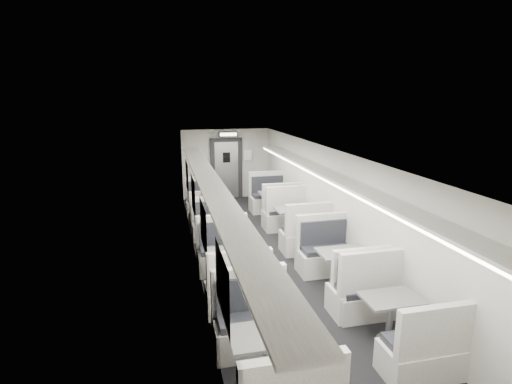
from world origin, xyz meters
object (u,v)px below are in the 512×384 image
booth_right_d (390,319)px  booth_left_b (215,234)px  booth_left_a (205,208)px  booth_left_c (230,269)px  booth_right_b (294,224)px  vestibule_door (226,169)px  exit_sign (228,134)px  booth_right_c (342,270)px  booth_right_a (276,206)px  passenger (213,202)px  booth_left_d (266,361)px

booth_right_d → booth_left_b: bearing=115.4°
booth_left_a → booth_right_d: size_ratio=1.01×
booth_left_c → booth_right_b: booth_right_b is taller
vestibule_door → exit_sign: size_ratio=3.39×
booth_left_a → booth_right_c: 5.20m
booth_left_a → booth_right_a: size_ratio=0.90×
booth_right_d → booth_right_b: bearing=90.0°
booth_left_c → vestibule_door: vestibule_door is taller
booth_left_c → booth_right_c: 2.07m
booth_right_c → passenger: (-1.91, 3.66, 0.45)m
booth_right_a → booth_right_d: booth_right_a is taller
booth_right_a → vestibule_door: bearing=110.2°
booth_left_c → booth_left_b: bearing=90.0°
booth_right_d → exit_sign: size_ratio=3.29×
passenger → booth_right_b: bearing=-48.0°
booth_left_b → booth_left_a: bearing=90.0°
booth_left_b → booth_right_b: (2.00, 0.17, 0.06)m
booth_left_c → vestibule_door: size_ratio=1.02×
exit_sign → booth_right_b: bearing=-75.7°
passenger → booth_left_a: bearing=71.3°
booth_right_a → booth_right_b: booth_right_a is taller
booth_right_a → exit_sign: exit_sign is taller
booth_left_a → booth_right_b: booth_right_b is taller
vestibule_door → booth_left_b: bearing=-102.3°
booth_left_d → booth_right_c: (2.00, 2.16, 0.00)m
booth_right_a → passenger: passenger is taller
booth_left_c → vestibule_door: 6.76m
booth_left_b → vestibule_door: 4.75m
passenger → booth_right_a: bearing=-0.1°
booth_left_c → vestibule_door: bearing=81.5°
booth_left_a → booth_right_a: booth_right_a is taller
booth_left_a → booth_left_d: size_ratio=0.94×
passenger → exit_sign: bearing=50.2°
booth_left_d → booth_right_b: bearing=67.9°
booth_left_c → passenger: 3.16m
booth_right_c → exit_sign: (-1.00, 6.70, 1.88)m
booth_left_b → vestibule_door: vestibule_door is taller
booth_right_a → exit_sign: bearing=114.1°
passenger → vestibule_door: vestibule_door is taller
booth_left_c → vestibule_door: (1.00, 6.66, 0.65)m
booth_right_c → booth_left_d: bearing=-132.8°
booth_left_b → booth_right_a: (2.00, 1.87, 0.06)m
booth_left_b → booth_right_d: bearing=-64.6°
booth_right_c → booth_right_d: 1.62m
exit_sign → booth_right_a: bearing=-65.9°
booth_left_b → booth_right_d: booth_right_d is taller
booth_left_c → booth_right_b: (2.00, 2.24, 0.02)m
booth_left_d → vestibule_door: 9.43m
booth_right_a → vestibule_door: size_ratio=1.09×
booth_left_a → booth_left_b: (0.00, -2.20, -0.02)m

